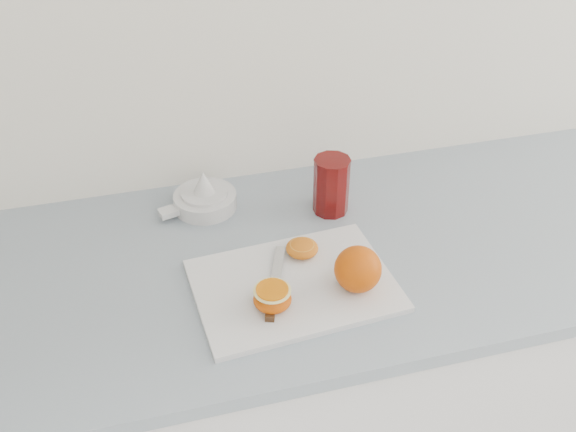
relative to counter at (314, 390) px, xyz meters
The scene contains 8 objects.
counter is the anchor object (origin of this frame).
cutting_board 0.47m from the counter, 128.66° to the right, with size 0.36×0.26×0.01m, color silver.
whole_orange 0.52m from the counter, 78.71° to the right, with size 0.09×0.09×0.09m.
half_orange 0.52m from the counter, 131.61° to the right, with size 0.07×0.07×0.04m.
squeezed_shell 0.47m from the counter, 152.49° to the right, with size 0.06×0.06×0.03m.
paring_knife 0.50m from the counter, 134.53° to the right, with size 0.08×0.19×0.01m.
citrus_juicer 0.55m from the counter, 135.40° to the left, with size 0.17×0.14×0.09m.
red_tumbler 0.52m from the counter, 62.65° to the left, with size 0.08×0.08×0.13m.
Camera 1 is at (-0.50, 0.75, 1.70)m, focal length 40.00 mm.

